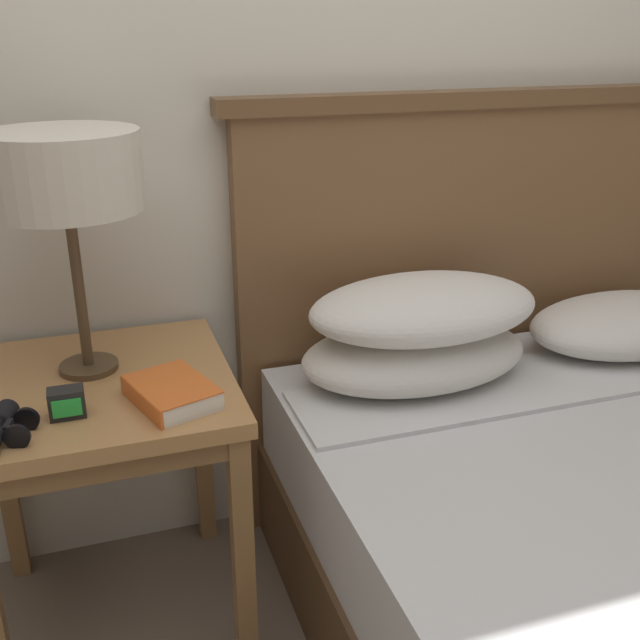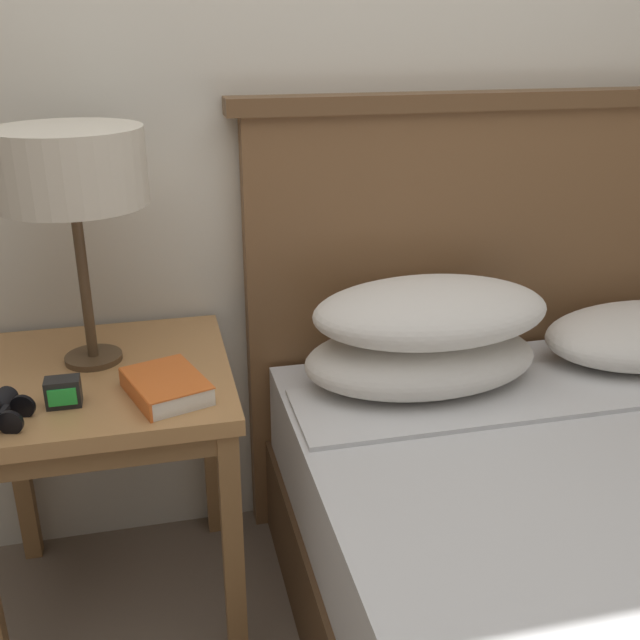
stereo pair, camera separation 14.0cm
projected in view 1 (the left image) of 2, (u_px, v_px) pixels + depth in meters
The scene contains 5 objects.
wall_back at pixel (268, 61), 1.84m from camera, with size 8.00×0.06×2.60m.
nightstand at pixel (102, 416), 1.67m from camera, with size 0.58×0.58×0.66m.
table_lamp at pixel (64, 175), 1.53m from camera, with size 0.32×0.32×0.53m.
book_on_nightstand at pixel (171, 393), 1.54m from camera, with size 0.19×0.23×0.04m.
alarm_clock at pixel (67, 403), 1.48m from camera, with size 0.07×0.05×0.06m.
Camera 1 is at (-0.49, -0.95, 1.40)m, focal length 42.00 mm.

